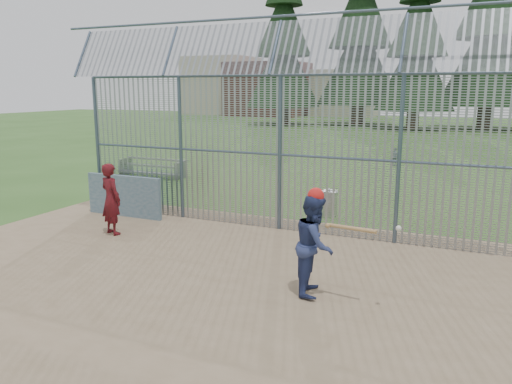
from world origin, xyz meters
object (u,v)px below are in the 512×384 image
at_px(batter, 315,244).
at_px(onlooker, 111,199).
at_px(trash_can, 328,203).
at_px(dugout_wall, 124,196).
at_px(bleacher, 153,167).

distance_m(batter, onlooker, 6.03).
relative_size(batter, trash_can, 2.23).
distance_m(dugout_wall, batter, 7.41).
bearing_deg(onlooker, bleacher, -42.54).
bearing_deg(trash_can, onlooker, -137.55).
height_order(batter, bleacher, batter).
relative_size(dugout_wall, batter, 1.37).
height_order(dugout_wall, bleacher, dugout_wall).
bearing_deg(dugout_wall, batter, -24.58).
relative_size(dugout_wall, bleacher, 0.83).
bearing_deg(batter, onlooker, 64.73).
bearing_deg(bleacher, onlooker, -61.12).
distance_m(batter, bleacher, 13.50).
relative_size(batter, bleacher, 0.61).
distance_m(batter, trash_can, 5.80).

